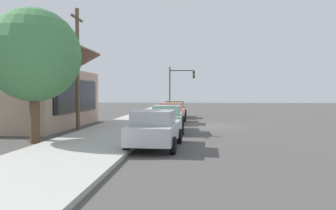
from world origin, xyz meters
The scene contains 11 objects.
ground_plane centered at (0.00, 0.00, 0.00)m, with size 120.00×120.00×0.00m, color #4C4947.
sidewalk_curb centered at (0.00, 5.60, 0.08)m, with size 60.00×4.20×0.16m, color #B2AFA8.
car_silver centered at (-9.67, 2.69, 0.81)m, with size 4.41×2.16×1.59m.
car_seafoam centered at (-3.82, 2.66, 0.81)m, with size 4.69×2.12×1.59m.
car_coral centered at (1.87, 2.69, 0.82)m, with size 4.92×2.05×1.59m.
car_olive centered at (7.77, 2.81, 0.82)m, with size 4.57×2.17×1.59m.
storefront_building centered at (-1.59, 11.98, 2.09)m, with size 10.38×6.37×5.64m.
shade_tree centered at (-8.77, 8.35, 4.02)m, with size 4.25×4.25×6.16m.
traffic_light_main centered at (12.01, 2.54, 3.49)m, with size 0.37×2.79×5.20m.
utility_pole_wooden centered at (-3.59, 8.20, 3.93)m, with size 1.80×0.24×7.50m.
fire_hydrant_red centered at (-2.31, 4.20, 0.50)m, with size 0.22×0.22×0.71m.
Camera 1 is at (-23.04, 1.14, 2.27)m, focal length 34.57 mm.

